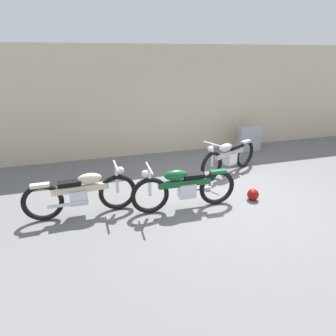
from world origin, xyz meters
name	(u,v)px	position (x,y,z in m)	size (l,w,h in m)	color
ground_plane	(227,195)	(0.00, 0.00, 0.00)	(40.00, 40.00, 0.00)	slate
building_wall	(179,100)	(0.00, 3.39, 1.59)	(18.00, 0.30, 3.18)	beige
stone_marker	(250,139)	(2.11, 2.62, 0.40)	(0.79, 0.20, 0.80)	#9E9EA3
helmet	(253,194)	(0.42, -0.35, 0.12)	(0.25, 0.25, 0.25)	maroon
motorcycle_silver	(229,157)	(0.60, 1.13, 0.46)	(1.97, 1.05, 0.95)	black
motorcycle_cream	(82,193)	(-3.06, 0.06, 0.46)	(2.13, 0.59, 0.95)	black
motorcycle_green	(184,187)	(-1.13, -0.27, 0.47)	(2.16, 0.60, 0.97)	black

